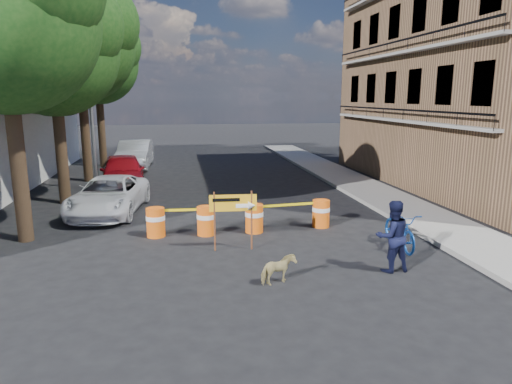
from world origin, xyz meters
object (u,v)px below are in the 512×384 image
object	(u,v)px
barrel_far_right	(321,213)
barrel_mid_right	(254,218)
detour_sign	(239,207)
pedestrian	(392,236)
sedan_silver	(135,154)
bicycle	(401,213)
suv_white	(109,196)
barrel_far_left	(156,222)
dog	(278,270)
sedan_red	(123,172)
barrel_mid_left	(206,220)

from	to	relation	value
barrel_far_right	barrel_mid_right	bearing A→B (deg)	-173.96
barrel_far_right	detour_sign	distance (m)	3.58
pedestrian	sedan_silver	distance (m)	19.58
barrel_far_right	bicycle	distance (m)	2.91
barrel_far_right	suv_white	world-z (taller)	suv_white
barrel_far_right	detour_sign	bearing A→B (deg)	-148.04
barrel_mid_right	bicycle	bearing A→B (deg)	-29.22
barrel_far_left	sedan_silver	distance (m)	14.30
bicycle	sedan_silver	size ratio (longest dim) A/B	0.40
barrel_far_right	dog	xyz separation A→B (m)	(-2.39, -4.37, -0.13)
barrel_mid_right	suv_white	world-z (taller)	suv_white
detour_sign	sedan_red	bearing A→B (deg)	116.84
dog	suv_white	bearing A→B (deg)	10.84
barrel_far_left	barrel_mid_right	bearing A→B (deg)	-0.91
barrel_mid_left	dog	distance (m)	4.33
pedestrian	sedan_silver	bearing A→B (deg)	-72.05
detour_sign	barrel_far_left	bearing A→B (deg)	147.61
barrel_far_right	pedestrian	distance (m)	4.09
barrel_mid_right	bicycle	xyz separation A→B (m)	(3.84, -2.15, 0.54)
barrel_far_right	dog	world-z (taller)	barrel_far_right
barrel_far_left	detour_sign	xyz separation A→B (m)	(2.35, -1.66, 0.75)
bicycle	sedan_red	xyz separation A→B (m)	(-8.71, 9.90, -0.20)
barrel_mid_left	sedan_silver	size ratio (longest dim) A/B	0.18
barrel_mid_right	barrel_far_right	size ratio (longest dim) A/B	1.00
bicycle	dog	size ratio (longest dim) A/B	2.48
barrel_far_left	barrel_far_right	bearing A→B (deg)	2.06
pedestrian	barrel_mid_left	bearing A→B (deg)	-46.35
barrel_mid_left	bicycle	world-z (taller)	bicycle
barrel_far_left	pedestrian	xyz separation A→B (m)	(5.83, -3.85, 0.42)
barrel_far_left	bicycle	size ratio (longest dim) A/B	0.45
suv_white	sedan_red	size ratio (longest dim) A/B	1.01
barrel_mid_right	pedestrian	size ratio (longest dim) A/B	0.50
pedestrian	sedan_red	bearing A→B (deg)	-61.52
suv_white	sedan_red	distance (m)	4.49
pedestrian	sedan_red	world-z (taller)	pedestrian
barrel_far_left	barrel_far_right	world-z (taller)	same
detour_sign	sedan_silver	bearing A→B (deg)	107.58
barrel_mid_left	sedan_silver	world-z (taller)	sedan_silver
pedestrian	suv_white	world-z (taller)	pedestrian
bicycle	suv_white	bearing A→B (deg)	152.50
detour_sign	bicycle	xyz separation A→B (m)	(4.54, -0.54, -0.21)
barrel_far_left	pedestrian	bearing A→B (deg)	-33.42
pedestrian	bicycle	size ratio (longest dim) A/B	0.88
barrel_far_right	sedan_silver	xyz separation A→B (m)	(-7.13, 13.99, 0.36)
dog	sedan_silver	bearing A→B (deg)	-7.37
dog	sedan_red	size ratio (longest dim) A/B	0.17
barrel_mid_left	barrel_mid_right	distance (m)	1.52
detour_sign	sedan_silver	xyz separation A→B (m)	(-4.17, 15.84, -0.39)
barrel_far_left	suv_white	size ratio (longest dim) A/B	0.19
barrel_far_right	detour_sign	world-z (taller)	detour_sign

